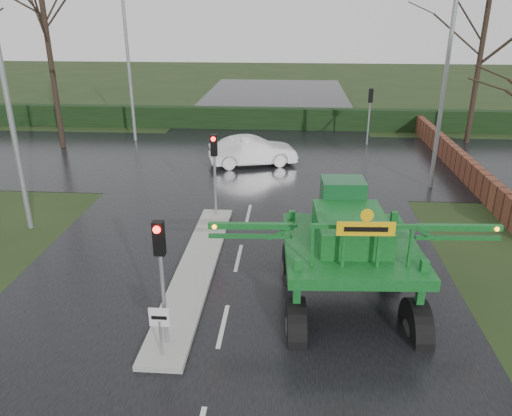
# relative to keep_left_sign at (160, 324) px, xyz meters

# --- Properties ---
(ground) EXTENTS (140.00, 140.00, 0.00)m
(ground) POSITION_rel_keep_left_sign_xyz_m (1.30, 1.50, -1.06)
(ground) COLOR black
(ground) RESTS_ON ground
(road_main) EXTENTS (14.00, 80.00, 0.02)m
(road_main) POSITION_rel_keep_left_sign_xyz_m (1.30, 11.50, -1.05)
(road_main) COLOR black
(road_main) RESTS_ON ground
(road_cross) EXTENTS (80.00, 12.00, 0.02)m
(road_cross) POSITION_rel_keep_left_sign_xyz_m (1.30, 17.50, -1.05)
(road_cross) COLOR black
(road_cross) RESTS_ON ground
(median_island) EXTENTS (1.20, 10.00, 0.16)m
(median_island) POSITION_rel_keep_left_sign_xyz_m (0.00, 4.50, -0.97)
(median_island) COLOR gray
(median_island) RESTS_ON ground
(hedge_row) EXTENTS (44.00, 0.90, 1.50)m
(hedge_row) POSITION_rel_keep_left_sign_xyz_m (1.30, 25.50, -0.31)
(hedge_row) COLOR black
(hedge_row) RESTS_ON ground
(brick_wall) EXTENTS (0.40, 20.00, 1.20)m
(brick_wall) POSITION_rel_keep_left_sign_xyz_m (11.80, 17.50, -0.46)
(brick_wall) COLOR #592D1E
(brick_wall) RESTS_ON ground
(keep_left_sign) EXTENTS (0.50, 0.07, 1.35)m
(keep_left_sign) POSITION_rel_keep_left_sign_xyz_m (0.00, 0.00, 0.00)
(keep_left_sign) COLOR gray
(keep_left_sign) RESTS_ON ground
(traffic_signal_near) EXTENTS (0.26, 0.33, 3.52)m
(traffic_signal_near) POSITION_rel_keep_left_sign_xyz_m (0.00, 0.49, 1.53)
(traffic_signal_near) COLOR gray
(traffic_signal_near) RESTS_ON ground
(traffic_signal_mid) EXTENTS (0.26, 0.33, 3.52)m
(traffic_signal_mid) POSITION_rel_keep_left_sign_xyz_m (0.00, 8.99, 1.53)
(traffic_signal_mid) COLOR gray
(traffic_signal_mid) RESTS_ON ground
(traffic_signal_far) EXTENTS (0.26, 0.33, 3.52)m
(traffic_signal_far) POSITION_rel_keep_left_sign_xyz_m (7.80, 21.51, 1.53)
(traffic_signal_far) COLOR gray
(traffic_signal_far) RESTS_ON ground
(street_light_left_near) EXTENTS (3.85, 0.30, 10.00)m
(street_light_left_near) POSITION_rel_keep_left_sign_xyz_m (-6.89, 7.50, 4.93)
(street_light_left_near) COLOR gray
(street_light_left_near) RESTS_ON ground
(street_light_right) EXTENTS (3.85, 0.30, 10.00)m
(street_light_right) POSITION_rel_keep_left_sign_xyz_m (9.49, 13.50, 4.93)
(street_light_right) COLOR gray
(street_light_right) RESTS_ON ground
(street_light_left_far) EXTENTS (3.85, 0.30, 10.00)m
(street_light_left_far) POSITION_rel_keep_left_sign_xyz_m (-6.89, 21.50, 4.93)
(street_light_left_far) COLOR gray
(street_light_left_far) RESTS_ON ground
(tree_left_far) EXTENTS (7.70, 7.70, 13.26)m
(tree_left_far) POSITION_rel_keep_left_sign_xyz_m (-11.20, 19.50, 6.09)
(tree_left_far) COLOR black
(tree_left_far) RESTS_ON ground
(tree_right_far) EXTENTS (7.00, 7.00, 12.05)m
(tree_right_far) POSITION_rel_keep_left_sign_xyz_m (14.30, 22.50, 5.44)
(tree_right_far) COLOR black
(tree_right_far) RESTS_ON ground
(crop_sprayer) EXTENTS (8.07, 5.22, 4.51)m
(crop_sprayer) POSITION_rel_keep_left_sign_xyz_m (3.27, 1.71, 1.08)
(crop_sprayer) COLOR black
(crop_sprayer) RESTS_ON ground
(white_sedan) EXTENTS (5.01, 2.83, 1.56)m
(white_sedan) POSITION_rel_keep_left_sign_xyz_m (0.92, 16.55, -1.06)
(white_sedan) COLOR silver
(white_sedan) RESTS_ON ground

